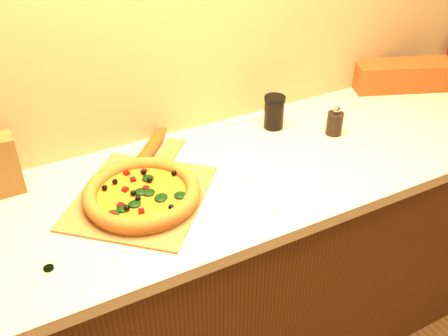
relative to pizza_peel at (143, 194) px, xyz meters
The scene contains 10 objects.
cabinet 0.54m from the pizza_peel, ahead, with size 2.80×0.65×0.86m, color #40250D.
countertop 0.25m from the pizza_peel, ahead, with size 2.84×0.68×0.04m, color beige.
pizza_peel is the anchor object (origin of this frame).
pizza 0.04m from the pizza_peel, 108.85° to the right, with size 0.35×0.35×0.05m.
bottle_cap 0.37m from the pizza_peel, 150.03° to the right, with size 0.03×0.03×0.01m, color black.
pepper_grinder 0.75m from the pizza_peel, ahead, with size 0.06×0.06×0.11m.
rolling_pin 0.21m from the pizza_peel, 64.44° to the left, with size 0.23×0.26×0.04m.
bread_bag 1.28m from the pizza_peel, ahead, with size 0.42×0.14×0.12m, color brown.
paper_bag 0.42m from the pizza_peel, 149.12° to the left, with size 0.09×0.08×0.19m, color brown.
dark_jar 0.61m from the pizza_peel, 16.42° to the left, with size 0.08×0.08×0.13m.
Camera 1 is at (-0.60, 0.24, 1.82)m, focal length 40.00 mm.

